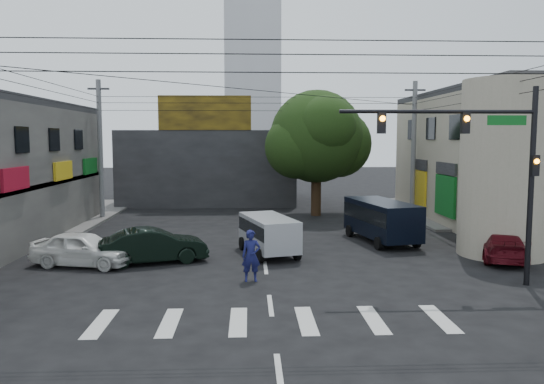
{
  "coord_description": "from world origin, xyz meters",
  "views": [
    {
      "loc": [
        -0.67,
        -19.59,
        5.35
      ],
      "look_at": [
        0.36,
        4.0,
        2.97
      ],
      "focal_mm": 35.0,
      "sensor_mm": 36.0,
      "label": 1
    }
  ],
  "objects": [
    {
      "name": "utility_pole_far_left",
      "position": [
        -10.5,
        16.0,
        4.6
      ],
      "size": [
        0.32,
        0.32,
        9.2
      ],
      "primitive_type": "cylinder",
      "color": "#59595B",
      "rests_on": "ground"
    },
    {
      "name": "corner_column",
      "position": [
        11.0,
        4.0,
        4.0
      ],
      "size": [
        4.0,
        4.0,
        8.0
      ],
      "primitive_type": "cylinder",
      "color": "gray",
      "rests_on": "ground"
    },
    {
      "name": "dark_sedan",
      "position": [
        -4.82,
        3.1,
        0.75
      ],
      "size": [
        4.21,
        5.49,
        1.51
      ],
      "primitive_type": "imported",
      "rotation": [
        0.0,
        0.0,
        1.87
      ],
      "color": "black",
      "rests_on": "ground"
    },
    {
      "name": "ground",
      "position": [
        0.0,
        0.0,
        0.0
      ],
      "size": [
        160.0,
        160.0,
        0.0
      ],
      "primitive_type": "plane",
      "color": "black",
      "rests_on": "ground"
    },
    {
      "name": "utility_pole_far_right",
      "position": [
        10.5,
        16.0,
        4.6
      ],
      "size": [
        0.32,
        0.32,
        9.2
      ],
      "primitive_type": "cylinder",
      "color": "#59595B",
      "rests_on": "ground"
    },
    {
      "name": "navy_van",
      "position": [
        6.18,
        7.27,
        1.06
      ],
      "size": [
        6.11,
        4.12,
        2.13
      ],
      "primitive_type": null,
      "rotation": [
        0.0,
        0.0,
        1.77
      ],
      "color": "black",
      "rests_on": "ground"
    },
    {
      "name": "traffic_officer",
      "position": [
        -0.6,
        -0.04,
        0.97
      ],
      "size": [
        0.79,
        0.58,
        1.95
      ],
      "primitive_type": "imported",
      "rotation": [
        0.0,
        0.0,
        0.08
      ],
      "color": "#15184B",
      "rests_on": "ground"
    },
    {
      "name": "billboard",
      "position": [
        -4.0,
        21.1,
        7.3
      ],
      "size": [
        7.0,
        0.3,
        2.6
      ],
      "primitive_type": "cube",
      "color": "olive",
      "rests_on": "building_far"
    },
    {
      "name": "tower_distant",
      "position": [
        0.0,
        70.0,
        22.0
      ],
      "size": [
        9.0,
        9.0,
        44.0
      ],
      "primitive_type": "cube",
      "color": "silver",
      "rests_on": "ground"
    },
    {
      "name": "silver_minivan",
      "position": [
        0.22,
        4.47,
        0.89
      ],
      "size": [
        5.03,
        3.92,
        1.77
      ],
      "primitive_type": null,
      "rotation": [
        0.0,
        0.0,
        1.85
      ],
      "color": "#B5B7BE",
      "rests_on": "ground"
    },
    {
      "name": "sidewalk_far_right",
      "position": [
        18.0,
        18.0,
        0.07
      ],
      "size": [
        16.0,
        16.0,
        0.15
      ],
      "primitive_type": "cube",
      "color": "#514F4C",
      "rests_on": "ground"
    },
    {
      "name": "building_far",
      "position": [
        -4.0,
        26.0,
        3.0
      ],
      "size": [
        14.0,
        10.0,
        6.0
      ],
      "primitive_type": "cube",
      "color": "#232326",
      "rests_on": "ground"
    },
    {
      "name": "maroon_sedan",
      "position": [
        10.5,
        3.05,
        0.65
      ],
      "size": [
        4.32,
        5.48,
        1.29
      ],
      "primitive_type": "imported",
      "rotation": [
        0.0,
        0.0,
        2.84
      ],
      "color": "#4F0B13",
      "rests_on": "ground"
    },
    {
      "name": "sidewalk_far_left",
      "position": [
        -18.0,
        18.0,
        0.07
      ],
      "size": [
        16.0,
        16.0,
        0.15
      ],
      "primitive_type": "cube",
      "color": "#514F4C",
      "rests_on": "ground"
    },
    {
      "name": "white_compact",
      "position": [
        -7.68,
        2.66,
        0.73
      ],
      "size": [
        3.71,
        5.1,
        1.47
      ],
      "primitive_type": "imported",
      "rotation": [
        0.0,
        0.0,
        1.33
      ],
      "color": "white",
      "rests_on": "ground"
    },
    {
      "name": "traffic_gantry",
      "position": [
        7.82,
        -1.0,
        4.83
      ],
      "size": [
        7.1,
        0.35,
        7.2
      ],
      "color": "black",
      "rests_on": "ground"
    },
    {
      "name": "street_tree",
      "position": [
        4.0,
        17.0,
        5.47
      ],
      "size": [
        6.4,
        6.4,
        8.7
      ],
      "color": "black",
      "rests_on": "ground"
    }
  ]
}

